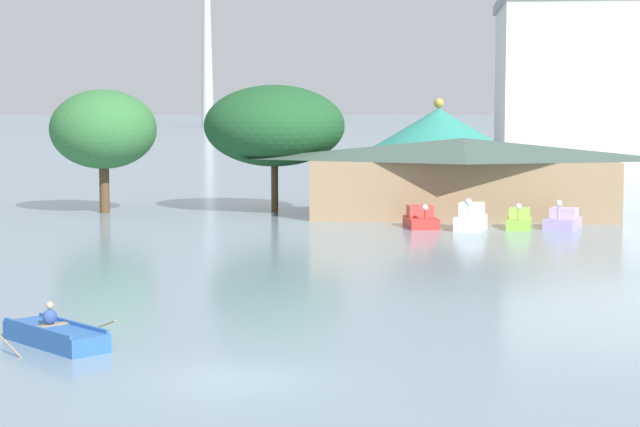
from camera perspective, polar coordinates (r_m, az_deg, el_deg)
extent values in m
plane|color=gray|center=(28.60, -4.20, -8.42)|extent=(2000.00, 2000.00, 0.00)
cube|color=#2D60AD|center=(33.32, -13.31, -6.10)|extent=(3.77, 3.51, 0.53)
cube|color=#2D60AD|center=(33.55, -12.46, -5.45)|extent=(2.86, 2.51, 0.10)
cube|color=#2D60AD|center=(32.98, -14.20, -5.68)|extent=(2.86, 2.51, 0.10)
cube|color=#997F5B|center=(33.52, -13.57, -5.54)|extent=(0.89, 0.97, 0.04)
ellipsoid|color=#334C8C|center=(33.47, -13.58, -5.13)|extent=(0.53, 0.54, 0.45)
sphere|color=tan|center=(33.41, -13.59, -4.56)|extent=(0.22, 0.22, 0.22)
cylinder|color=tan|center=(34.16, -11.18, -5.68)|extent=(1.38, 1.21, 0.68)
cylinder|color=tan|center=(32.69, -15.71, -6.29)|extent=(1.38, 1.21, 0.68)
cube|color=red|center=(64.14, 5.17, -0.45)|extent=(2.16, 3.16, 0.58)
cube|color=#E8423C|center=(64.43, 5.11, 0.13)|extent=(1.61, 1.55, 0.65)
cylinder|color=red|center=(62.95, 5.37, -0.07)|extent=(0.14, 0.14, 0.50)
sphere|color=white|center=(62.91, 5.37, 0.31)|extent=(0.35, 0.35, 0.35)
cube|color=white|center=(63.29, 7.68, -0.47)|extent=(2.01, 3.19, 0.78)
cube|color=white|center=(63.58, 7.73, 0.24)|extent=(1.52, 1.53, 0.72)
cylinder|color=white|center=(62.04, 7.55, 0.10)|extent=(0.14, 0.14, 0.69)
sphere|color=white|center=(61.99, 7.55, 0.59)|extent=(0.39, 0.39, 0.39)
cube|color=#8CCC3F|center=(64.26, 10.10, -0.51)|extent=(1.66, 2.97, 0.57)
cube|color=#A0E24F|center=(64.56, 10.12, 0.02)|extent=(1.28, 1.40, 0.57)
cylinder|color=#8CCC3F|center=(63.07, 10.06, -0.08)|extent=(0.14, 0.14, 0.62)
sphere|color=white|center=(63.03, 10.07, 0.35)|extent=(0.33, 0.33, 0.33)
cube|color=#B299D8|center=(64.81, 12.24, -0.49)|extent=(2.45, 3.13, 0.60)
cube|color=#C8ADF0|center=(65.09, 12.31, 0.05)|extent=(1.74, 1.62, 0.56)
cylinder|color=#B299D8|center=(63.68, 12.05, 0.01)|extent=(0.14, 0.14, 0.73)
sphere|color=white|center=(63.63, 12.06, 0.50)|extent=(0.37, 0.37, 0.37)
cube|color=#9E7F5B|center=(69.90, 7.27, 1.24)|extent=(18.42, 6.53, 3.58)
pyramid|color=#42564C|center=(69.76, 7.30, 3.27)|extent=(19.89, 7.51, 1.37)
cylinder|color=brown|center=(79.31, 6.03, 1.81)|extent=(7.53, 7.53, 3.74)
cone|color=teal|center=(79.17, 6.05, 4.26)|extent=(10.29, 10.29, 3.04)
sphere|color=#B7993D|center=(79.15, 6.07, 5.61)|extent=(0.70, 0.70, 0.70)
cylinder|color=brown|center=(74.04, -10.91, 1.14)|extent=(0.65, 0.65, 2.86)
ellipsoid|color=#337038|center=(73.85, -10.97, 4.23)|extent=(6.88, 6.88, 5.13)
cylinder|color=brown|center=(73.47, -2.32, 1.25)|extent=(0.46, 0.46, 2.98)
ellipsoid|color=#1E5128|center=(73.28, -2.33, 4.49)|extent=(9.20, 9.20, 5.31)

